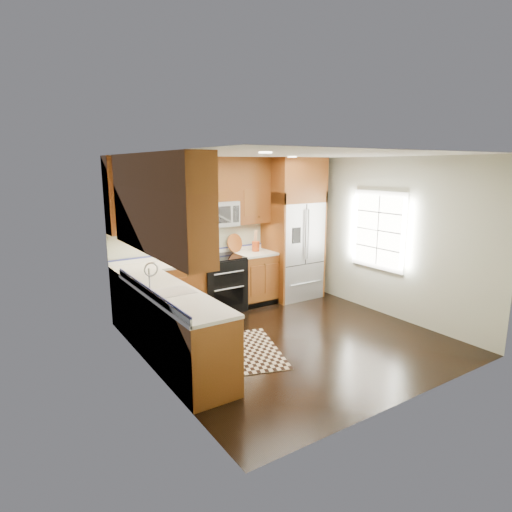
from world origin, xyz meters
TOP-DOWN VIEW (x-y plane):
  - ground at (0.00, 0.00)m, footprint 4.00×4.00m
  - wall_back at (0.00, 2.00)m, footprint 4.00×0.02m
  - wall_left at (-2.00, 0.00)m, footprint 0.02×4.00m
  - wall_right at (2.00, 0.00)m, footprint 0.02×4.00m
  - window at (1.98, 0.20)m, footprint 0.04×1.10m
  - base_cabinets at (-1.23, 0.90)m, footprint 2.85×3.00m
  - countertop at (-1.09, 1.01)m, footprint 2.86×3.01m
  - upper_cabinets at (-1.15, 1.09)m, footprint 2.85×3.00m
  - range at (-0.25, 1.67)m, footprint 0.76×0.67m
  - microwave at (-0.25, 1.80)m, footprint 0.76×0.40m
  - refrigerator at (1.30, 1.63)m, footprint 0.98×0.75m
  - sink_faucet at (-1.73, 0.23)m, footprint 0.54×0.44m
  - rug at (-0.74, 0.00)m, footprint 1.20×1.56m
  - knife_block at (-0.69, 1.89)m, footprint 0.14×0.16m
  - utensil_crock at (0.55, 1.76)m, footprint 0.16×0.16m
  - cutting_board at (0.19, 1.90)m, footprint 0.40×0.40m

SIDE VIEW (x-z plane):
  - ground at x=0.00m, z-range 0.00..0.00m
  - rug at x=-0.74m, z-range 0.00..0.01m
  - base_cabinets at x=-1.23m, z-range 0.00..0.90m
  - range at x=-0.25m, z-range 0.00..0.94m
  - countertop at x=-1.09m, z-range 0.90..0.94m
  - cutting_board at x=0.19m, z-range 0.94..0.96m
  - sink_faucet at x=-1.73m, z-range 0.81..1.18m
  - knife_block at x=-0.69m, z-range 0.92..1.19m
  - utensil_crock at x=0.55m, z-range 0.88..1.26m
  - wall_back at x=0.00m, z-range 0.00..2.60m
  - wall_left at x=-2.00m, z-range 0.00..2.60m
  - wall_right at x=2.00m, z-range 0.00..2.60m
  - refrigerator at x=1.30m, z-range 0.00..2.60m
  - window at x=1.98m, z-range 0.75..2.05m
  - microwave at x=-0.25m, z-range 1.45..1.87m
  - upper_cabinets at x=-1.15m, z-range 1.45..2.60m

